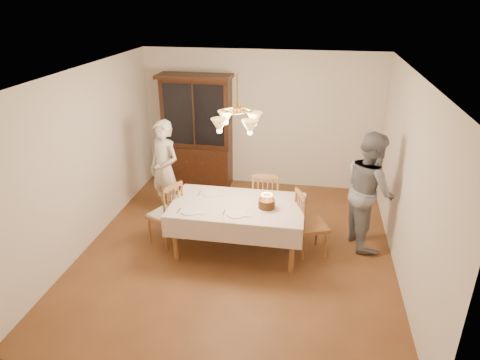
% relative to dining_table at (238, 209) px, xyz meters
% --- Properties ---
extents(ground, '(5.00, 5.00, 0.00)m').
position_rel_dining_table_xyz_m(ground, '(0.00, 0.00, -0.68)').
color(ground, brown).
rests_on(ground, ground).
extents(room_shell, '(5.00, 5.00, 5.00)m').
position_rel_dining_table_xyz_m(room_shell, '(0.00, 0.00, 0.90)').
color(room_shell, white).
rests_on(room_shell, ground).
extents(dining_table, '(1.90, 1.10, 0.76)m').
position_rel_dining_table_xyz_m(dining_table, '(0.00, 0.00, 0.00)').
color(dining_table, brown).
rests_on(dining_table, ground).
extents(china_hutch, '(1.38, 0.54, 2.16)m').
position_rel_dining_table_xyz_m(china_hutch, '(-1.20, 2.25, 0.36)').
color(china_hutch, black).
rests_on(china_hutch, ground).
extents(chair_far_side, '(0.46, 0.44, 1.00)m').
position_rel_dining_table_xyz_m(chair_far_side, '(0.32, 0.75, -0.24)').
color(chair_far_side, brown).
rests_on(chair_far_side, ground).
extents(chair_left_end, '(0.57, 0.58, 1.00)m').
position_rel_dining_table_xyz_m(chair_left_end, '(-1.11, 0.04, -0.23)').
color(chair_left_end, brown).
rests_on(chair_left_end, ground).
extents(chair_right_end, '(0.55, 0.56, 1.00)m').
position_rel_dining_table_xyz_m(chair_right_end, '(1.05, 0.11, -0.24)').
color(chair_right_end, brown).
rests_on(chair_right_end, ground).
extents(elderly_woman, '(0.73, 0.65, 1.67)m').
position_rel_dining_table_xyz_m(elderly_woman, '(-1.39, 0.88, 0.15)').
color(elderly_woman, white).
rests_on(elderly_woman, ground).
extents(adult_in_grey, '(0.90, 1.02, 1.76)m').
position_rel_dining_table_xyz_m(adult_in_grey, '(1.86, 0.54, 0.20)').
color(adult_in_grey, slate).
rests_on(adult_in_grey, ground).
extents(birthday_cake, '(0.30, 0.30, 0.22)m').
position_rel_dining_table_xyz_m(birthday_cake, '(0.42, -0.06, 0.14)').
color(birthday_cake, white).
rests_on(birthday_cake, dining_table).
extents(place_setting_near_left, '(0.38, 0.23, 0.02)m').
position_rel_dining_table_xyz_m(place_setting_near_left, '(-0.59, -0.35, 0.08)').
color(place_setting_near_left, white).
rests_on(place_setting_near_left, dining_table).
extents(place_setting_near_right, '(0.40, 0.26, 0.02)m').
position_rel_dining_table_xyz_m(place_setting_near_right, '(0.05, -0.30, 0.08)').
color(place_setting_near_right, white).
rests_on(place_setting_near_right, dining_table).
extents(place_setting_far_left, '(0.40, 0.25, 0.02)m').
position_rel_dining_table_xyz_m(place_setting_far_left, '(-0.45, 0.26, 0.08)').
color(place_setting_far_left, white).
rests_on(place_setting_far_left, dining_table).
extents(chandelier, '(0.62, 0.62, 0.73)m').
position_rel_dining_table_xyz_m(chandelier, '(-0.00, -0.00, 1.29)').
color(chandelier, '#BF8C3F').
rests_on(chandelier, ground).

